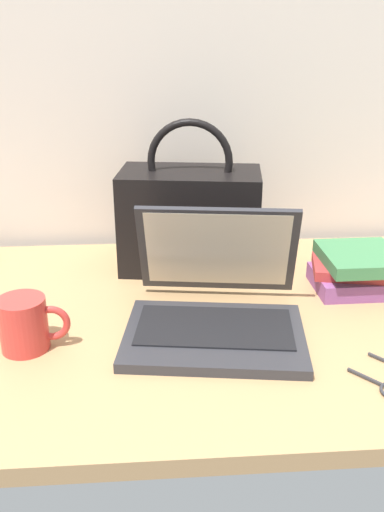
{
  "coord_description": "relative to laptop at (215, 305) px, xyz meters",
  "views": [
    {
      "loc": [
        -0.04,
        -0.93,
        0.54
      ],
      "look_at": [
        0.03,
        0.0,
        0.15
      ],
      "focal_mm": 39.28,
      "sensor_mm": 36.0,
      "label": 1
    }
  ],
  "objects": [
    {
      "name": "desk",
      "position": [
        -0.07,
        0.05,
        -0.06
      ],
      "size": [
        1.6,
        0.76,
        0.03
      ],
      "color": "tan",
      "rests_on": "ground"
    },
    {
      "name": "handbag",
      "position": [
        -0.03,
        0.28,
        0.07
      ],
      "size": [
        0.32,
        0.2,
        0.33
      ],
      "color": "black",
      "rests_on": "desk"
    },
    {
      "name": "book_stack",
      "position": [
        0.31,
        0.13,
        -0.0
      ],
      "size": [
        0.2,
        0.16,
        0.08
      ],
      "color": "#8C4C8C",
      "rests_on": "desk"
    },
    {
      "name": "coffee_mug",
      "position": [
        -0.32,
        -0.05,
        0.0
      ],
      "size": [
        0.12,
        0.08,
        0.09
      ],
      "color": "red",
      "rests_on": "desk"
    },
    {
      "name": "laptop",
      "position": [
        0.0,
        0.0,
        0.0
      ],
      "size": [
        0.34,
        0.34,
        0.21
      ],
      "color": "#2D2D33",
      "rests_on": "desk"
    }
  ]
}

